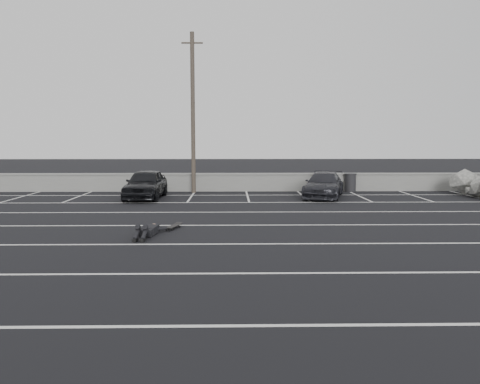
{
  "coord_description": "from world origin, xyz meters",
  "views": [
    {
      "loc": [
        0.17,
        -13.31,
        3.02
      ],
      "look_at": [
        0.48,
        4.66,
        1.0
      ],
      "focal_mm": 35.0,
      "sensor_mm": 36.0,
      "label": 1
    }
  ],
  "objects_px": {
    "car_right": "(324,185)",
    "trash_bin": "(350,182)",
    "utility_pole": "(193,113)",
    "person": "(150,226)",
    "car_left": "(146,184)",
    "skateboard": "(173,226)"
  },
  "relations": [
    {
      "from": "car_right",
      "to": "trash_bin",
      "type": "xyz_separation_m",
      "value": [
        2.05,
        2.57,
        -0.11
      ]
    },
    {
      "from": "utility_pole",
      "to": "trash_bin",
      "type": "relative_size",
      "value": 8.38
    },
    {
      "from": "car_right",
      "to": "utility_pole",
      "type": "relative_size",
      "value": 0.5
    },
    {
      "from": "utility_pole",
      "to": "person",
      "type": "bearing_deg",
      "value": -92.26
    },
    {
      "from": "utility_pole",
      "to": "person",
      "type": "height_order",
      "value": "utility_pole"
    },
    {
      "from": "car_left",
      "to": "person",
      "type": "height_order",
      "value": "car_left"
    },
    {
      "from": "car_left",
      "to": "utility_pole",
      "type": "height_order",
      "value": "utility_pole"
    },
    {
      "from": "car_left",
      "to": "person",
      "type": "xyz_separation_m",
      "value": [
        1.8,
        -9.19,
        -0.51
      ]
    },
    {
      "from": "person",
      "to": "trash_bin",
      "type": "bearing_deg",
      "value": 57.69
    },
    {
      "from": "car_left",
      "to": "trash_bin",
      "type": "height_order",
      "value": "car_left"
    },
    {
      "from": "car_right",
      "to": "person",
      "type": "distance_m",
      "value": 12.12
    },
    {
      "from": "car_left",
      "to": "person",
      "type": "bearing_deg",
      "value": -77.62
    },
    {
      "from": "car_left",
      "to": "skateboard",
      "type": "distance_m",
      "value": 8.7
    },
    {
      "from": "utility_pole",
      "to": "trash_bin",
      "type": "height_order",
      "value": "utility_pole"
    },
    {
      "from": "car_right",
      "to": "car_left",
      "type": "bearing_deg",
      "value": -160.33
    },
    {
      "from": "trash_bin",
      "to": "skateboard",
      "type": "distance_m",
      "value": 14.33
    },
    {
      "from": "car_left",
      "to": "car_right",
      "type": "height_order",
      "value": "car_left"
    },
    {
      "from": "skateboard",
      "to": "car_right",
      "type": "bearing_deg",
      "value": 69.18
    },
    {
      "from": "skateboard",
      "to": "person",
      "type": "bearing_deg",
      "value": -109.09
    },
    {
      "from": "car_right",
      "to": "person",
      "type": "height_order",
      "value": "car_right"
    },
    {
      "from": "utility_pole",
      "to": "skateboard",
      "type": "relative_size",
      "value": 9.72
    },
    {
      "from": "utility_pole",
      "to": "person",
      "type": "relative_size",
      "value": 3.5
    }
  ]
}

